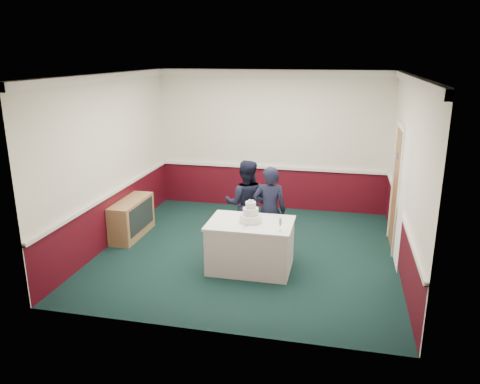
% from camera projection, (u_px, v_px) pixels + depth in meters
% --- Properties ---
extents(ground, '(5.00, 5.00, 0.00)m').
position_uv_depth(ground, '(248.00, 251.00, 8.16)').
color(ground, black).
rests_on(ground, ground).
extents(room_shell, '(5.00, 5.00, 3.00)m').
position_uv_depth(room_shell, '(260.00, 134.00, 8.15)').
color(room_shell, silver).
rests_on(room_shell, ground).
extents(sideboard, '(0.41, 1.20, 0.70)m').
position_uv_depth(sideboard, '(132.00, 218.00, 8.76)').
color(sideboard, '#A88451').
rests_on(sideboard, ground).
extents(cake_table, '(1.32, 0.92, 0.79)m').
position_uv_depth(cake_table, '(250.00, 245.00, 7.40)').
color(cake_table, white).
rests_on(cake_table, ground).
extents(wedding_cake, '(0.35, 0.35, 0.36)m').
position_uv_depth(wedding_cake, '(251.00, 215.00, 7.26)').
color(wedding_cake, white).
rests_on(wedding_cake, cake_table).
extents(cake_knife, '(0.07, 0.22, 0.00)m').
position_uv_depth(cake_knife, '(246.00, 226.00, 7.11)').
color(cake_knife, silver).
rests_on(cake_knife, cake_table).
extents(champagne_flute, '(0.05, 0.05, 0.21)m').
position_uv_depth(champagne_flute, '(280.00, 222.00, 6.88)').
color(champagne_flute, silver).
rests_on(champagne_flute, cake_table).
extents(person_man, '(0.83, 0.69, 1.56)m').
position_uv_depth(person_man, '(246.00, 204.00, 8.21)').
color(person_man, black).
rests_on(person_man, ground).
extents(person_woman, '(0.61, 0.45, 1.54)m').
position_uv_depth(person_woman, '(269.00, 211.00, 7.86)').
color(person_woman, black).
rests_on(person_woman, ground).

